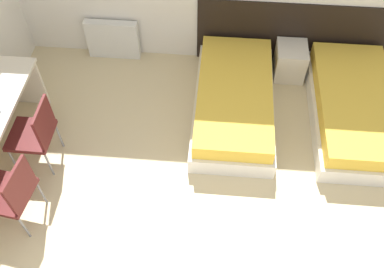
{
  "coord_description": "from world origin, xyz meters",
  "views": [
    {
      "loc": [
        0.24,
        -0.51,
        4.12
      ],
      "look_at": [
        0.0,
        2.26,
        0.55
      ],
      "focal_mm": 40.0,
      "sensor_mm": 36.0,
      "label": 1
    }
  ],
  "objects_px": {
    "bed_near_door": "(353,108)",
    "chair_near_laptop": "(35,132)",
    "bed_near_window": "(234,101)",
    "chair_near_notebook": "(11,192)",
    "nightstand": "(290,61)"
  },
  "relations": [
    {
      "from": "chair_near_laptop",
      "to": "chair_near_notebook",
      "type": "bearing_deg",
      "value": -89.7
    },
    {
      "from": "bed_near_door",
      "to": "chair_near_laptop",
      "type": "height_order",
      "value": "chair_near_laptop"
    },
    {
      "from": "bed_near_door",
      "to": "nightstand",
      "type": "bearing_deg",
      "value": 133.77
    },
    {
      "from": "bed_near_window",
      "to": "chair_near_notebook",
      "type": "bearing_deg",
      "value": -142.16
    },
    {
      "from": "bed_near_window",
      "to": "chair_near_laptop",
      "type": "height_order",
      "value": "chair_near_laptop"
    },
    {
      "from": "bed_near_window",
      "to": "chair_near_laptop",
      "type": "relative_size",
      "value": 2.14
    },
    {
      "from": "bed_near_door",
      "to": "chair_near_notebook",
      "type": "relative_size",
      "value": 2.14
    },
    {
      "from": "bed_near_window",
      "to": "bed_near_door",
      "type": "height_order",
      "value": "same"
    },
    {
      "from": "nightstand",
      "to": "chair_near_notebook",
      "type": "distance_m",
      "value": 3.75
    },
    {
      "from": "bed_near_door",
      "to": "chair_near_notebook",
      "type": "distance_m",
      "value": 3.96
    },
    {
      "from": "nightstand",
      "to": "bed_near_window",
      "type": "bearing_deg",
      "value": -133.77
    },
    {
      "from": "nightstand",
      "to": "chair_near_laptop",
      "type": "distance_m",
      "value": 3.32
    },
    {
      "from": "bed_near_window",
      "to": "nightstand",
      "type": "relative_size",
      "value": 4.27
    },
    {
      "from": "bed_near_door",
      "to": "nightstand",
      "type": "height_order",
      "value": "nightstand"
    },
    {
      "from": "nightstand",
      "to": "chair_near_laptop",
      "type": "height_order",
      "value": "chair_near_laptop"
    }
  ]
}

